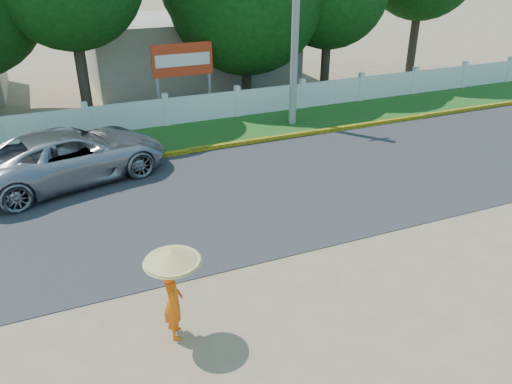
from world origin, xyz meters
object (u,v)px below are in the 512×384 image
(vehicle, at_px, (72,155))
(billboard, at_px, (183,64))
(monk_with_parasol, at_px, (173,281))
(utility_pole, at_px, (295,34))

(vehicle, distance_m, billboard, 7.05)
(billboard, bearing_deg, vehicle, -134.58)
(vehicle, bearing_deg, monk_with_parasol, 173.29)
(utility_pole, xyz_separation_m, billboard, (-3.62, 2.81, -1.33))
(utility_pole, xyz_separation_m, monk_with_parasol, (-7.33, -9.97, -2.26))
(utility_pole, xyz_separation_m, vehicle, (-8.48, -2.12, -2.68))
(vehicle, bearing_deg, utility_pole, -91.00)
(monk_with_parasol, bearing_deg, billboard, 73.82)
(utility_pole, bearing_deg, monk_with_parasol, -126.30)
(vehicle, relative_size, billboard, 1.92)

